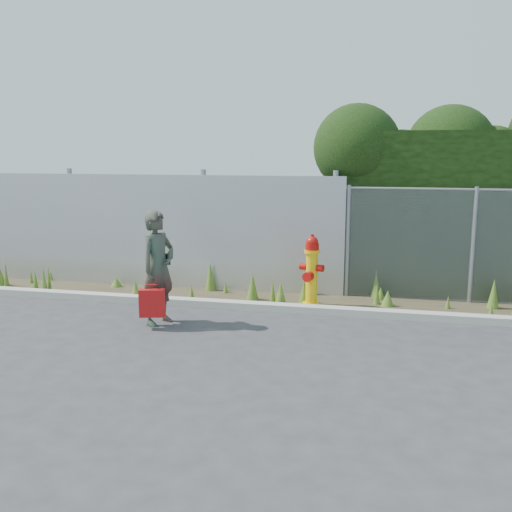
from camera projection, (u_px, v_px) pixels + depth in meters
name	position (u px, v px, depth m)	size (l,w,h in m)	color
ground	(256.00, 346.00, 7.85)	(80.00, 80.00, 0.00)	#373639
curb	(279.00, 307.00, 9.57)	(16.00, 0.22, 0.12)	#AEA99D
weed_strip	(284.00, 293.00, 10.20)	(16.00, 1.33, 0.54)	#403825
corrugated_fence	(127.00, 230.00, 11.22)	(8.50, 0.21, 2.30)	#B3B5BB
fire_hydrant	(312.00, 272.00, 9.74)	(0.42, 0.38, 1.26)	yellow
woman	(158.00, 268.00, 8.74)	(0.64, 0.42, 1.77)	#10694C
red_tote_bag	(152.00, 303.00, 8.55)	(0.38, 0.14, 0.50)	#A41909
black_shoulder_bag	(163.00, 259.00, 8.85)	(0.23, 0.09, 0.17)	black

